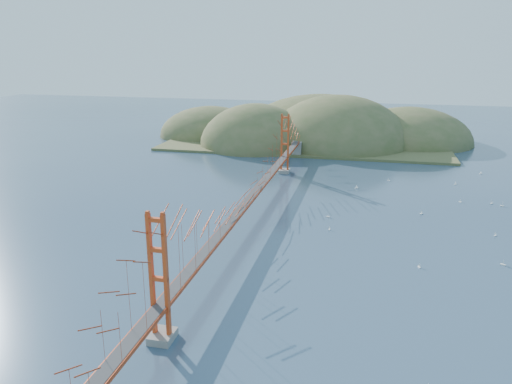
# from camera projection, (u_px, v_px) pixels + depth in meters

# --- Properties ---
(ground) EXTENTS (320.00, 320.00, 0.00)m
(ground) POSITION_uv_depth(u_px,v_px,m) (247.00, 223.00, 71.03)
(ground) COLOR #2F465F
(ground) RESTS_ON ground
(bridge) EXTENTS (2.20, 94.40, 12.00)m
(bridge) POSITION_uv_depth(u_px,v_px,m) (248.00, 176.00, 69.21)
(bridge) COLOR gray
(bridge) RESTS_ON ground
(far_headlands) EXTENTS (84.00, 58.00, 25.00)m
(far_headlands) POSITION_uv_depth(u_px,v_px,m) (317.00, 139.00, 134.50)
(far_headlands) COLOR brown
(far_headlands) RESTS_ON ground
(sailboat_16) EXTENTS (0.62, 0.58, 0.70)m
(sailboat_16) POSITION_uv_depth(u_px,v_px,m) (328.00, 216.00, 73.55)
(sailboat_16) COLOR white
(sailboat_16) RESTS_ON ground
(sailboat_0) EXTENTS (0.42, 0.51, 0.60)m
(sailboat_0) POSITION_uv_depth(u_px,v_px,m) (329.00, 229.00, 68.50)
(sailboat_0) COLOR white
(sailboat_0) RESTS_ON ground
(sailboat_7) EXTENTS (0.65, 0.65, 0.70)m
(sailboat_7) POSITION_uv_depth(u_px,v_px,m) (502.00, 205.00, 78.47)
(sailboat_7) COLOR white
(sailboat_7) RESTS_ON ground
(sailboat_17) EXTENTS (0.56, 0.56, 0.62)m
(sailboat_17) POSITION_uv_depth(u_px,v_px,m) (481.00, 173.00, 98.14)
(sailboat_17) COLOR white
(sailboat_17) RESTS_ON ground
(sailboat_15) EXTENTS (0.61, 0.61, 0.65)m
(sailboat_15) POSITION_uv_depth(u_px,v_px,m) (460.00, 201.00, 80.60)
(sailboat_15) COLOR white
(sailboat_15) RESTS_ON ground
(sailboat_8) EXTENTS (0.58, 0.58, 0.61)m
(sailboat_8) POSITION_uv_depth(u_px,v_px,m) (455.00, 184.00, 90.58)
(sailboat_8) COLOR white
(sailboat_8) RESTS_ON ground
(sailboat_6) EXTENTS (0.50, 0.51, 0.58)m
(sailboat_6) POSITION_uv_depth(u_px,v_px,m) (419.00, 266.00, 56.98)
(sailboat_6) COLOR white
(sailboat_6) RESTS_ON ground
(sailboat_14) EXTENTS (0.58, 0.58, 0.62)m
(sailboat_14) POSITION_uv_depth(u_px,v_px,m) (495.00, 235.00, 66.33)
(sailboat_14) COLOR white
(sailboat_14) RESTS_ON ground
(sailboat_4) EXTENTS (0.67, 0.67, 0.71)m
(sailboat_4) POSITION_uv_depth(u_px,v_px,m) (421.00, 213.00, 74.84)
(sailboat_4) COLOR white
(sailboat_4) RESTS_ON ground
(sailboat_12) EXTENTS (0.60, 0.60, 0.66)m
(sailboat_12) POSITION_uv_depth(u_px,v_px,m) (389.00, 180.00, 93.13)
(sailboat_12) COLOR white
(sailboat_12) RESTS_ON ground
(sailboat_3) EXTENTS (0.65, 0.65, 0.69)m
(sailboat_3) POSITION_uv_depth(u_px,v_px,m) (356.00, 188.00, 88.31)
(sailboat_3) COLOR white
(sailboat_3) RESTS_ON ground
(sailboat_1) EXTENTS (0.69, 0.69, 0.73)m
(sailboat_1) POSITION_uv_depth(u_px,v_px,m) (503.00, 264.00, 57.54)
(sailboat_1) COLOR white
(sailboat_1) RESTS_ON ground
(sailboat_9) EXTENTS (0.65, 0.65, 0.69)m
(sailboat_9) POSITION_uv_depth(u_px,v_px,m) (492.00, 203.00, 79.70)
(sailboat_9) COLOR white
(sailboat_9) RESTS_ON ground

